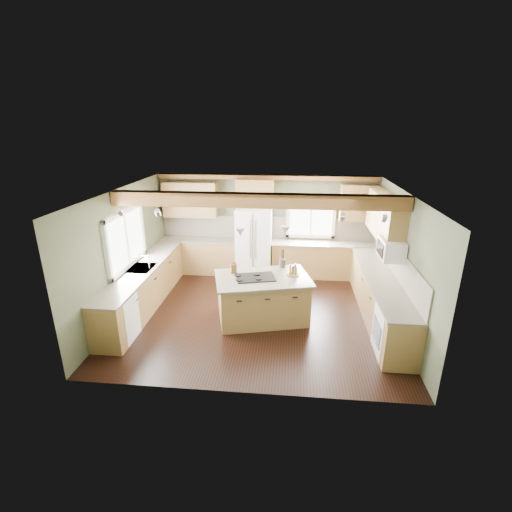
# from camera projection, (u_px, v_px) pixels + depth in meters

# --- Properties ---
(floor) EXTENTS (5.60, 5.60, 0.00)m
(floor) POSITION_uv_depth(u_px,v_px,m) (258.00, 313.00, 7.92)
(floor) COLOR black
(floor) RESTS_ON ground
(ceiling) EXTENTS (5.60, 5.60, 0.00)m
(ceiling) POSITION_uv_depth(u_px,v_px,m) (258.00, 191.00, 7.04)
(ceiling) COLOR silver
(ceiling) RESTS_ON wall_back
(wall_back) EXTENTS (5.60, 0.00, 5.60)m
(wall_back) POSITION_uv_depth(u_px,v_px,m) (267.00, 224.00, 9.82)
(wall_back) COLOR #404531
(wall_back) RESTS_ON ground
(wall_left) EXTENTS (0.00, 5.00, 5.00)m
(wall_left) POSITION_uv_depth(u_px,v_px,m) (125.00, 251.00, 7.74)
(wall_left) COLOR #404531
(wall_left) RESTS_ON ground
(wall_right) EXTENTS (0.00, 5.00, 5.00)m
(wall_right) POSITION_uv_depth(u_px,v_px,m) (401.00, 260.00, 7.22)
(wall_right) COLOR #404531
(wall_right) RESTS_ON ground
(ceiling_beam) EXTENTS (5.55, 0.26, 0.26)m
(ceiling_beam) POSITION_uv_depth(u_px,v_px,m) (257.00, 200.00, 6.88)
(ceiling_beam) COLOR brown
(ceiling_beam) RESTS_ON ceiling
(soffit_trim) EXTENTS (5.55, 0.20, 0.10)m
(soffit_trim) POSITION_uv_depth(u_px,v_px,m) (267.00, 177.00, 9.31)
(soffit_trim) COLOR brown
(soffit_trim) RESTS_ON ceiling
(backsplash_back) EXTENTS (5.58, 0.03, 0.58)m
(backsplash_back) POSITION_uv_depth(u_px,v_px,m) (267.00, 227.00, 9.84)
(backsplash_back) COLOR brown
(backsplash_back) RESTS_ON wall_back
(backsplash_right) EXTENTS (0.03, 3.70, 0.58)m
(backsplash_right) POSITION_uv_depth(u_px,v_px,m) (399.00, 264.00, 7.30)
(backsplash_right) COLOR brown
(backsplash_right) RESTS_ON wall_right
(base_cab_back_left) EXTENTS (2.02, 0.60, 0.88)m
(base_cab_back_left) POSITION_uv_depth(u_px,v_px,m) (200.00, 256.00, 10.00)
(base_cab_back_left) COLOR brown
(base_cab_back_left) RESTS_ON floor
(counter_back_left) EXTENTS (2.06, 0.64, 0.04)m
(counter_back_left) POSITION_uv_depth(u_px,v_px,m) (199.00, 240.00, 9.84)
(counter_back_left) COLOR #453E32
(counter_back_left) RESTS_ON base_cab_back_left
(base_cab_back_right) EXTENTS (2.62, 0.60, 0.88)m
(base_cab_back_right) POSITION_uv_depth(u_px,v_px,m) (322.00, 260.00, 9.69)
(base_cab_back_right) COLOR brown
(base_cab_back_right) RESTS_ON floor
(counter_back_right) EXTENTS (2.66, 0.64, 0.04)m
(counter_back_right) POSITION_uv_depth(u_px,v_px,m) (323.00, 244.00, 9.54)
(counter_back_right) COLOR #453E32
(counter_back_right) RESTS_ON base_cab_back_right
(base_cab_left) EXTENTS (0.60, 3.70, 0.88)m
(base_cab_left) POSITION_uv_depth(u_px,v_px,m) (144.00, 288.00, 8.05)
(base_cab_left) COLOR brown
(base_cab_left) RESTS_ON floor
(counter_left) EXTENTS (0.64, 3.74, 0.04)m
(counter_left) POSITION_uv_depth(u_px,v_px,m) (141.00, 269.00, 7.90)
(counter_left) COLOR #453E32
(counter_left) RESTS_ON base_cab_left
(base_cab_right) EXTENTS (0.60, 3.70, 0.88)m
(base_cab_right) POSITION_uv_depth(u_px,v_px,m) (379.00, 298.00, 7.59)
(base_cab_right) COLOR brown
(base_cab_right) RESTS_ON floor
(counter_right) EXTENTS (0.64, 3.74, 0.04)m
(counter_right) POSITION_uv_depth(u_px,v_px,m) (382.00, 278.00, 7.43)
(counter_right) COLOR #453E32
(counter_right) RESTS_ON base_cab_right
(upper_cab_back_left) EXTENTS (1.40, 0.35, 0.90)m
(upper_cab_back_left) POSITION_uv_depth(u_px,v_px,m) (190.00, 200.00, 9.62)
(upper_cab_back_left) COLOR brown
(upper_cab_back_left) RESTS_ON wall_back
(upper_cab_over_fridge) EXTENTS (0.96, 0.35, 0.70)m
(upper_cab_over_fridge) POSITION_uv_depth(u_px,v_px,m) (255.00, 193.00, 9.40)
(upper_cab_over_fridge) COLOR brown
(upper_cab_over_fridge) RESTS_ON wall_back
(upper_cab_right) EXTENTS (0.35, 2.20, 0.90)m
(upper_cab_right) POSITION_uv_depth(u_px,v_px,m) (385.00, 217.00, 7.86)
(upper_cab_right) COLOR brown
(upper_cab_right) RESTS_ON wall_right
(upper_cab_back_corner) EXTENTS (0.90, 0.35, 0.90)m
(upper_cab_back_corner) POSITION_uv_depth(u_px,v_px,m) (358.00, 203.00, 9.22)
(upper_cab_back_corner) COLOR brown
(upper_cab_back_corner) RESTS_ON wall_back
(window_left) EXTENTS (0.04, 1.60, 1.05)m
(window_left) POSITION_uv_depth(u_px,v_px,m) (125.00, 239.00, 7.70)
(window_left) COLOR white
(window_left) RESTS_ON wall_left
(window_back) EXTENTS (1.10, 0.04, 1.00)m
(window_back) POSITION_uv_depth(u_px,v_px,m) (311.00, 216.00, 9.61)
(window_back) COLOR white
(window_back) RESTS_ON wall_back
(sink) EXTENTS (0.50, 0.65, 0.03)m
(sink) POSITION_uv_depth(u_px,v_px,m) (141.00, 268.00, 7.89)
(sink) COLOR #262628
(sink) RESTS_ON counter_left
(faucet) EXTENTS (0.02, 0.02, 0.28)m
(faucet) POSITION_uv_depth(u_px,v_px,m) (149.00, 262.00, 7.83)
(faucet) COLOR #B2B2B7
(faucet) RESTS_ON sink
(dishwasher) EXTENTS (0.60, 0.60, 0.84)m
(dishwasher) POSITION_uv_depth(u_px,v_px,m) (117.00, 318.00, 6.84)
(dishwasher) COLOR white
(dishwasher) RESTS_ON floor
(oven) EXTENTS (0.60, 0.72, 0.84)m
(oven) POSITION_uv_depth(u_px,v_px,m) (395.00, 332.00, 6.37)
(oven) COLOR white
(oven) RESTS_ON floor
(microwave) EXTENTS (0.40, 0.70, 0.38)m
(microwave) POSITION_uv_depth(u_px,v_px,m) (391.00, 249.00, 7.11)
(microwave) COLOR white
(microwave) RESTS_ON wall_right
(pendant_left) EXTENTS (0.18, 0.18, 0.16)m
(pendant_left) POSITION_uv_depth(u_px,v_px,m) (240.00, 232.00, 7.01)
(pendant_left) COLOR #B2B2B7
(pendant_left) RESTS_ON ceiling
(pendant_right) EXTENTS (0.18, 0.18, 0.16)m
(pendant_right) POSITION_uv_depth(u_px,v_px,m) (285.00, 230.00, 7.13)
(pendant_right) COLOR #B2B2B7
(pendant_right) RESTS_ON ceiling
(refrigerator) EXTENTS (0.90, 0.74, 1.80)m
(refrigerator) POSITION_uv_depth(u_px,v_px,m) (254.00, 242.00, 9.63)
(refrigerator) COLOR white
(refrigerator) RESTS_ON floor
(island) EXTENTS (1.96, 1.47, 0.88)m
(island) POSITION_uv_depth(u_px,v_px,m) (263.00, 299.00, 7.56)
(island) COLOR brown
(island) RESTS_ON floor
(island_top) EXTENTS (2.10, 1.61, 0.04)m
(island_top) POSITION_uv_depth(u_px,v_px,m) (263.00, 278.00, 7.40)
(island_top) COLOR #453E32
(island_top) RESTS_ON island
(cooktop) EXTENTS (0.86, 0.68, 0.02)m
(cooktop) POSITION_uv_depth(u_px,v_px,m) (255.00, 277.00, 7.37)
(cooktop) COLOR black
(cooktop) RESTS_ON island_top
(knife_block) EXTENTS (0.14, 0.12, 0.19)m
(knife_block) POSITION_uv_depth(u_px,v_px,m) (234.00, 269.00, 7.58)
(knife_block) COLOR brown
(knife_block) RESTS_ON island_top
(utensil_crock) EXTENTS (0.14, 0.14, 0.18)m
(utensil_crock) POSITION_uv_depth(u_px,v_px,m) (282.00, 263.00, 7.90)
(utensil_crock) COLOR #3D3731
(utensil_crock) RESTS_ON island_top
(bottle_tray) EXTENTS (0.33, 0.33, 0.25)m
(bottle_tray) POSITION_uv_depth(u_px,v_px,m) (293.00, 270.00, 7.46)
(bottle_tray) COLOR brown
(bottle_tray) RESTS_ON island_top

